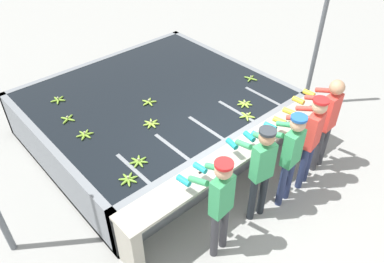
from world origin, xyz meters
TOP-DOWN VIEW (x-y plane):
  - ground_plane at (0.00, 0.00)m, footprint 80.00×80.00m
  - wash_tank at (-0.00, 2.35)m, footprint 4.30×3.83m
  - work_ledge at (0.00, 0.23)m, footprint 4.30×0.45m
  - worker_0 at (-1.00, -0.33)m, footprint 0.45×0.73m
  - worker_1 at (-0.12, -0.27)m, footprint 0.48×0.74m
  - worker_2 at (0.42, -0.37)m, footprint 0.44×0.73m
  - worker_3 at (0.97, -0.35)m, footprint 0.48×0.74m
  - worker_4 at (1.52, -0.28)m, footprint 0.42×0.73m
  - banana_bunch_floating_0 at (1.73, 1.51)m, footprint 0.28×0.28m
  - banana_bunch_floating_1 at (-1.56, 2.10)m, footprint 0.28×0.28m
  - banana_bunch_floating_2 at (0.73, 0.72)m, footprint 0.28×0.27m
  - banana_bunch_floating_3 at (-0.60, 1.63)m, footprint 0.28×0.28m
  - banana_bunch_floating_4 at (-1.61, 0.81)m, footprint 0.28×0.28m
  - banana_bunch_floating_5 at (-1.30, 1.01)m, footprint 0.28×0.28m
  - banana_bunch_floating_6 at (-1.42, 3.32)m, footprint 0.28×0.27m
  - banana_bunch_floating_7 at (-1.57, 2.66)m, footprint 0.26×0.26m
  - banana_bunch_floating_8 at (0.98, 1.00)m, footprint 0.28×0.28m
  - banana_bunch_floating_9 at (-0.25, 2.17)m, footprint 0.27×0.28m
  - knife_0 at (-0.68, 0.24)m, footprint 0.35×0.08m
  - support_post_right at (3.08, 1.00)m, footprint 0.09×0.09m

SIDE VIEW (x-z plane):
  - ground_plane at x=0.00m, z-range 0.00..0.00m
  - wash_tank at x=0.00m, z-range -0.01..0.91m
  - work_ledge at x=0.00m, z-range 0.19..1.10m
  - knife_0 at x=-0.68m, z-range 0.91..0.93m
  - banana_bunch_floating_3 at x=-0.60m, z-range 0.89..0.97m
  - banana_bunch_floating_4 at x=-1.61m, z-range 0.89..0.97m
  - banana_bunch_floating_5 at x=-1.30m, z-range 0.89..0.97m
  - banana_bunch_floating_8 at x=0.98m, z-range 0.89..0.97m
  - banana_bunch_floating_1 at x=-1.56m, z-range 0.89..0.97m
  - banana_bunch_floating_2 at x=0.73m, z-range 0.89..0.97m
  - banana_bunch_floating_6 at x=-1.42m, z-range 0.89..0.97m
  - banana_bunch_floating_9 at x=-0.25m, z-range 0.89..0.97m
  - banana_bunch_floating_0 at x=1.73m, z-range 0.89..0.97m
  - banana_bunch_floating_7 at x=-1.57m, z-range 0.89..0.97m
  - worker_2 at x=0.42m, z-range 0.18..1.84m
  - worker_1 at x=-0.12m, z-range 0.18..1.84m
  - worker_0 at x=-1.00m, z-range 0.18..1.85m
  - worker_3 at x=0.97m, z-range 0.19..1.88m
  - worker_4 at x=1.52m, z-range 0.19..1.94m
  - support_post_right at x=3.08m, z-range 0.00..3.20m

